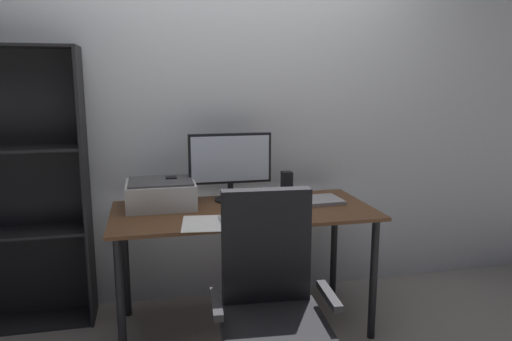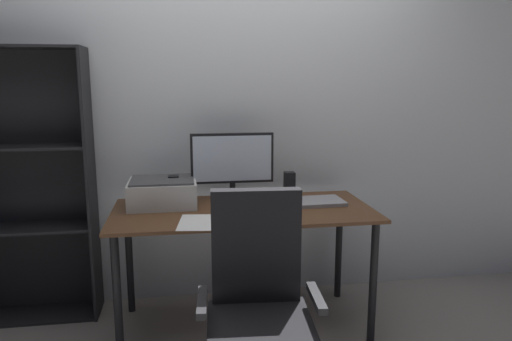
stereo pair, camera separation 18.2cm
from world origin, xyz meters
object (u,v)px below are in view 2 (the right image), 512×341
object	(u,v)px
keyboard	(243,217)
coffee_mug	(245,199)
laptop	(317,201)
printer	(163,192)
desk	(243,223)
office_chair	(259,320)
bookshelf	(25,188)
speaker_left	(174,189)
speaker_right	(289,185)
mouse	(280,214)
monitor	(232,162)

from	to	relation	value
keyboard	coffee_mug	world-z (taller)	coffee_mug
laptop	printer	world-z (taller)	printer
desk	coffee_mug	bearing A→B (deg)	68.22
office_chair	bookshelf	size ratio (longest dim) A/B	0.60
coffee_mug	office_chair	distance (m)	0.90
speaker_left	bookshelf	bearing A→B (deg)	170.36
office_chair	speaker_right	bearing A→B (deg)	74.33
office_chair	bookshelf	distance (m)	1.76
mouse	bookshelf	xyz separation A→B (m)	(-1.48, 0.56, 0.08)
speaker_right	bookshelf	size ratio (longest dim) A/B	0.10
monitor	mouse	xyz separation A→B (m)	(0.22, -0.42, -0.23)
keyboard	printer	distance (m)	0.58
keyboard	speaker_left	xyz separation A→B (m)	(-0.37, 0.42, 0.08)
speaker_left	mouse	bearing A→B (deg)	-35.34
monitor	speaker_left	distance (m)	0.40
laptop	office_chair	xyz separation A→B (m)	(-0.50, -0.86, -0.29)
monitor	printer	bearing A→B (deg)	-172.30
coffee_mug	speaker_right	size ratio (longest dim) A/B	0.54
keyboard	bookshelf	distance (m)	1.40
desk	coffee_mug	size ratio (longest dim) A/B	16.42
keyboard	laptop	world-z (taller)	laptop
laptop	speaker_right	bearing A→B (deg)	130.48
keyboard	mouse	world-z (taller)	mouse
laptop	desk	bearing A→B (deg)	-174.83
coffee_mug	laptop	world-z (taller)	coffee_mug
desk	bookshelf	bearing A→B (deg)	164.50
mouse	printer	size ratio (longest dim) A/B	0.24
mouse	coffee_mug	world-z (taller)	coffee_mug
desk	bookshelf	xyz separation A→B (m)	(-1.30, 0.36, 0.18)
desk	office_chair	xyz separation A→B (m)	(-0.04, -0.80, -0.20)
speaker_left	laptop	bearing A→B (deg)	-9.89
mouse	speaker_right	distance (m)	0.44
speaker_right	office_chair	bearing A→B (deg)	-109.80
coffee_mug	printer	distance (m)	0.50
monitor	bookshelf	distance (m)	1.28
keyboard	laptop	distance (m)	0.56
speaker_left	office_chair	distance (m)	1.13
keyboard	printer	bearing A→B (deg)	141.24
laptop	speaker_right	size ratio (longest dim) A/B	1.88
coffee_mug	speaker_right	world-z (taller)	speaker_right
monitor	coffee_mug	bearing A→B (deg)	-71.94
speaker_right	office_chair	size ratio (longest dim) A/B	0.17
laptop	mouse	bearing A→B (deg)	-139.65
keyboard	printer	world-z (taller)	printer
mouse	laptop	world-z (taller)	mouse
coffee_mug	bookshelf	world-z (taller)	bookshelf
coffee_mug	monitor	bearing A→B (deg)	108.06
mouse	coffee_mug	bearing A→B (deg)	122.30
keyboard	office_chair	size ratio (longest dim) A/B	0.29
printer	desk	bearing A→B (deg)	-18.75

